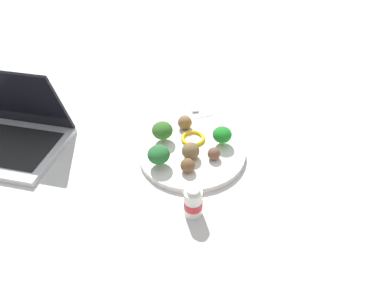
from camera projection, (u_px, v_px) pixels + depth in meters
ground_plane at (192, 154)px, 0.90m from camera, size 4.00×4.00×0.00m
plate at (192, 152)px, 0.89m from camera, size 0.28×0.28×0.02m
broccoli_floret_mid_right at (159, 155)px, 0.82m from camera, size 0.05×0.05×0.06m
broccoli_floret_center at (222, 135)px, 0.89m from camera, size 0.05×0.05×0.05m
broccoli_floret_front_right at (162, 130)px, 0.90m from camera, size 0.06×0.06×0.06m
meatball_mid_right at (185, 122)px, 0.95m from camera, size 0.04×0.04×0.04m
meatball_front_right at (191, 151)px, 0.85m from camera, size 0.04×0.04×0.04m
meatball_mid_left at (188, 165)px, 0.82m from camera, size 0.04×0.04×0.04m
meatball_far_rim at (214, 154)px, 0.85m from camera, size 0.03×0.03×0.03m
pepper_ring_mid_right at (193, 138)px, 0.92m from camera, size 0.09×0.09×0.01m
napkin at (186, 103)px, 1.08m from camera, size 0.18×0.13×0.01m
fork at (192, 103)px, 1.08m from camera, size 0.12×0.02×0.01m
knife at (181, 104)px, 1.07m from camera, size 0.15×0.02×0.01m
yogurt_bottle at (193, 202)px, 0.73m from camera, size 0.04×0.04×0.08m
laptop at (4, 132)px, 0.91m from camera, size 0.34×0.38×0.21m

